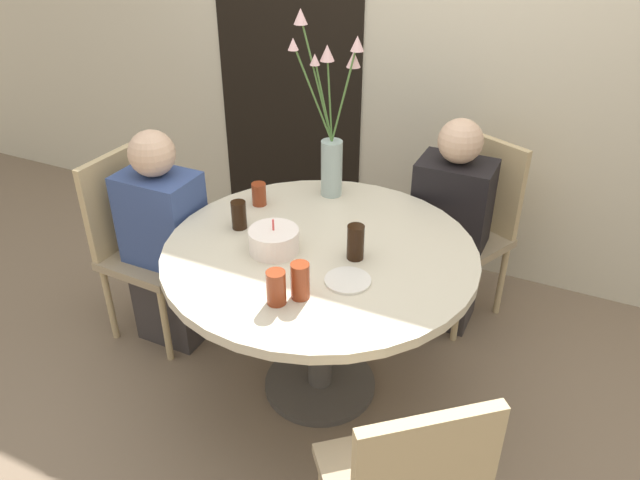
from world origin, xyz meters
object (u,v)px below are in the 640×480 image
(side_plate, at_px, (348,280))
(birthday_cake, at_px, (274,240))
(chair_right_flank, at_px, (139,237))
(drink_glass_4, at_px, (239,215))
(chair_near_front, at_px, (471,220))
(drink_glass_0, at_px, (276,288))
(flower_vase, at_px, (331,132))
(person_woman, at_px, (449,232))
(drink_glass_3, at_px, (355,243))
(drink_glass_1, at_px, (259,194))
(person_boy, at_px, (166,247))
(drink_glass_2, at_px, (300,281))

(side_plate, bearing_deg, birthday_cake, 168.49)
(chair_right_flank, relative_size, drink_glass_4, 7.63)
(chair_near_front, distance_m, drink_glass_0, 1.33)
(flower_vase, height_order, person_woman, flower_vase)
(chair_right_flank, distance_m, drink_glass_0, 1.09)
(drink_glass_3, bearing_deg, chair_near_front, 73.62)
(drink_glass_0, xyz_separation_m, drink_glass_1, (-0.41, 0.59, -0.01))
(drink_glass_1, relative_size, drink_glass_4, 0.85)
(chair_right_flank, distance_m, drink_glass_1, 0.65)
(drink_glass_0, height_order, person_boy, person_boy)
(chair_near_front, height_order, drink_glass_1, chair_near_front)
(drink_glass_0, bearing_deg, drink_glass_4, 135.25)
(chair_near_front, relative_size, drink_glass_0, 7.24)
(chair_near_front, height_order, drink_glass_3, chair_near_front)
(chair_right_flank, xyz_separation_m, drink_glass_3, (1.10, -0.04, 0.29))
(person_woman, xyz_separation_m, person_boy, (-1.13, -0.69, 0.00))
(drink_glass_4, distance_m, person_boy, 0.52)
(side_plate, height_order, drink_glass_0, drink_glass_0)
(chair_near_front, height_order, person_boy, person_boy)
(chair_right_flank, distance_m, drink_glass_2, 1.13)
(birthday_cake, distance_m, drink_glass_4, 0.23)
(person_boy, bearing_deg, drink_glass_3, -2.09)
(person_boy, bearing_deg, drink_glass_2, -21.49)
(chair_right_flank, distance_m, flower_vase, 1.03)
(chair_right_flank, relative_size, drink_glass_2, 6.68)
(drink_glass_3, bearing_deg, drink_glass_2, -103.29)
(drink_glass_2, height_order, person_boy, person_boy)
(flower_vase, distance_m, drink_glass_0, 0.87)
(chair_right_flank, height_order, drink_glass_3, chair_right_flank)
(chair_near_front, height_order, birthday_cake, chair_near_front)
(drink_glass_2, relative_size, person_boy, 0.13)
(drink_glass_1, bearing_deg, drink_glass_3, -21.98)
(birthday_cake, height_order, drink_glass_1, birthday_cake)
(drink_glass_4, relative_size, person_boy, 0.11)
(drink_glass_1, xyz_separation_m, drink_glass_2, (0.47, -0.53, 0.02))
(drink_glass_0, height_order, drink_glass_1, drink_glass_0)
(chair_near_front, bearing_deg, drink_glass_1, -115.98)
(birthday_cake, height_order, drink_glass_0, birthday_cake)
(chair_near_front, relative_size, flower_vase, 1.13)
(drink_glass_4, bearing_deg, drink_glass_2, -35.68)
(person_boy, bearing_deg, drink_glass_4, -3.39)
(chair_right_flank, bearing_deg, flower_vase, -60.60)
(drink_glass_0, bearing_deg, person_boy, 153.46)
(flower_vase, bearing_deg, person_woman, 29.21)
(drink_glass_2, distance_m, drink_glass_4, 0.55)
(drink_glass_1, relative_size, drink_glass_3, 0.73)
(person_boy, bearing_deg, flower_vase, 33.05)
(drink_glass_0, height_order, drink_glass_4, drink_glass_0)
(flower_vase, xyz_separation_m, drink_glass_1, (-0.24, -0.23, -0.24))
(drink_glass_1, bearing_deg, flower_vase, 43.99)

